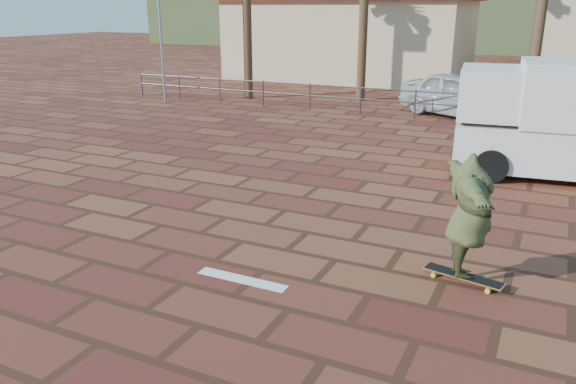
% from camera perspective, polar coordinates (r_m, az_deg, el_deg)
% --- Properties ---
extents(ground, '(120.00, 120.00, 0.00)m').
position_cam_1_polar(ground, '(9.49, -4.69, -5.02)').
color(ground, brown).
rests_on(ground, ground).
extents(paint_stripe, '(1.40, 0.22, 0.01)m').
position_cam_1_polar(paint_stripe, '(8.23, -4.67, -8.84)').
color(paint_stripe, white).
rests_on(paint_stripe, ground).
extents(guardrail, '(24.06, 0.06, 1.00)m').
position_cam_1_polar(guardrail, '(20.22, 12.82, 9.18)').
color(guardrail, '#47494F').
rests_on(guardrail, ground).
extents(building_west, '(12.60, 7.60, 4.50)m').
position_cam_1_polar(building_west, '(31.32, 6.39, 15.58)').
color(building_west, beige).
rests_on(building_west, ground).
extents(hill_front, '(70.00, 18.00, 6.00)m').
position_cam_1_polar(hill_front, '(57.66, 22.20, 16.35)').
color(hill_front, '#384C28').
rests_on(hill_front, ground).
extents(hill_back, '(35.00, 14.00, 8.00)m').
position_cam_1_polar(hill_back, '(68.77, 3.23, 18.57)').
color(hill_back, '#384C28').
rests_on(hill_back, ground).
extents(longboard, '(1.17, 0.48, 0.11)m').
position_cam_1_polar(longboard, '(8.47, 17.36, -8.17)').
color(longboard, olive).
rests_on(longboard, ground).
extents(skateboarder, '(1.31, 2.28, 1.79)m').
position_cam_1_polar(skateboarder, '(8.11, 17.97, -2.36)').
color(skateboarder, '#434A28').
rests_on(skateboarder, longboard).
extents(car_silver, '(4.93, 3.72, 1.56)m').
position_cam_1_polar(car_silver, '(20.92, 17.25, 9.40)').
color(car_silver, '#BBBDC2').
rests_on(car_silver, ground).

